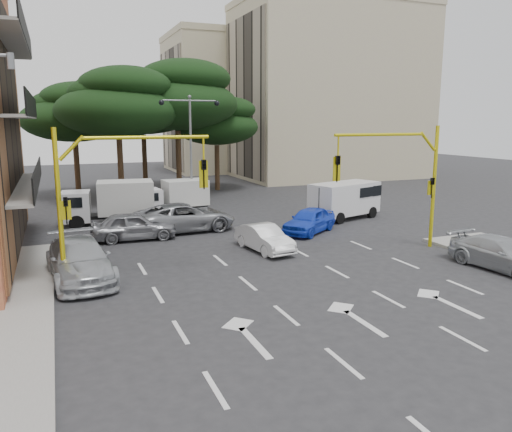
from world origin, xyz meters
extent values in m
plane|color=#28282B|center=(0.00, 0.00, 0.00)|extent=(120.00, 120.00, 0.00)
cube|color=gray|center=(0.00, 16.00, 0.07)|extent=(1.40, 6.00, 0.15)
cube|color=black|center=(-10.44, 8.00, 6.00)|extent=(0.12, 14.72, 11.20)
cube|color=#C0B890|center=(20.00, 32.00, 9.00)|extent=(20.00, 12.00, 18.00)
cube|color=black|center=(9.94, 32.00, 8.50)|extent=(0.12, 11.04, 16.20)
cube|color=#C0B890|center=(20.00, 32.00, 18.35)|extent=(20.15, 12.15, 0.70)
cube|color=#C0B890|center=(13.00, 44.00, 8.00)|extent=(16.00, 12.00, 16.00)
cube|color=black|center=(4.94, 44.00, 7.50)|extent=(0.12, 11.04, 14.20)
cube|color=#C0B890|center=(13.00, 44.00, 16.35)|extent=(16.15, 12.15, 0.70)
cylinder|color=#382616|center=(-4.00, 22.00, 2.48)|extent=(0.44, 0.44, 4.95)
ellipsoid|color=black|center=(-4.00, 22.00, 6.93)|extent=(9.15, 9.15, 3.87)
ellipsoid|color=black|center=(-3.40, 21.60, 8.80)|extent=(6.86, 6.86, 2.86)
ellipsoid|color=black|center=(-4.50, 22.30, 8.25)|extent=(6.07, 6.07, 2.64)
cylinder|color=#382616|center=(1.00, 24.00, 2.70)|extent=(0.44, 0.44, 5.40)
ellipsoid|color=black|center=(1.00, 24.00, 7.56)|extent=(9.98, 9.98, 4.22)
ellipsoid|color=black|center=(1.60, 23.60, 9.60)|extent=(7.49, 7.49, 3.12)
ellipsoid|color=black|center=(0.50, 24.30, 9.00)|extent=(6.62, 6.62, 2.88)
cylinder|color=#382616|center=(-7.00, 26.00, 2.25)|extent=(0.44, 0.44, 4.50)
ellipsoid|color=black|center=(-7.00, 26.00, 6.30)|extent=(8.32, 8.32, 3.52)
ellipsoid|color=black|center=(-6.40, 25.60, 8.00)|extent=(6.24, 6.24, 2.60)
ellipsoid|color=black|center=(-7.50, 26.30, 7.50)|extent=(5.52, 5.52, 2.40)
cylinder|color=#382616|center=(5.00, 26.00, 2.02)|extent=(0.44, 0.44, 4.05)
ellipsoid|color=black|center=(5.00, 26.00, 5.67)|extent=(7.49, 7.49, 3.17)
ellipsoid|color=black|center=(5.60, 25.60, 7.20)|extent=(5.62, 5.62, 2.34)
ellipsoid|color=black|center=(4.50, 26.30, 6.75)|extent=(4.97, 4.97, 2.16)
cylinder|color=#382616|center=(-1.00, 29.00, 2.48)|extent=(0.44, 0.44, 4.95)
ellipsoid|color=black|center=(-1.00, 29.00, 6.93)|extent=(9.15, 9.15, 3.87)
ellipsoid|color=black|center=(-0.40, 28.60, 8.80)|extent=(6.86, 6.86, 2.86)
ellipsoid|color=black|center=(-1.50, 29.30, 8.25)|extent=(6.07, 6.07, 2.64)
cylinder|color=#D5C512|center=(8.60, 2.00, 3.00)|extent=(0.18, 0.18, 6.00)
cylinder|color=#D5C512|center=(8.05, 2.00, 5.25)|extent=(0.95, 0.14, 0.95)
cylinder|color=#D5C512|center=(5.30, 2.00, 5.60)|extent=(4.80, 0.14, 0.14)
cylinder|color=#D5C512|center=(3.10, 2.00, 5.15)|extent=(0.08, 0.08, 0.90)
imported|color=black|center=(3.10, 2.00, 4.10)|extent=(0.20, 0.24, 1.20)
cube|color=#D5C512|center=(3.10, 2.08, 4.10)|extent=(0.36, 0.06, 1.10)
imported|color=black|center=(8.38, 1.85, 3.00)|extent=(0.16, 0.20, 1.00)
cube|color=#D5C512|center=(8.38, 1.95, 3.00)|extent=(0.35, 0.08, 0.70)
cylinder|color=#D5C512|center=(-8.60, 2.00, 3.00)|extent=(0.18, 0.18, 6.00)
cylinder|color=#D5C512|center=(-8.05, 2.00, 5.25)|extent=(0.95, 0.14, 0.95)
cylinder|color=#D5C512|center=(-5.30, 2.00, 5.60)|extent=(4.80, 0.14, 0.14)
cylinder|color=#D5C512|center=(-3.10, 2.00, 5.15)|extent=(0.08, 0.08, 0.90)
imported|color=black|center=(-3.10, 2.00, 4.10)|extent=(0.20, 0.24, 1.20)
cube|color=#D5C512|center=(-3.10, 2.08, 4.10)|extent=(0.36, 0.06, 1.10)
imported|color=black|center=(-8.38, 1.85, 3.00)|extent=(0.16, 0.20, 1.00)
cube|color=#D5C512|center=(-8.38, 1.95, 3.00)|extent=(0.35, 0.08, 0.70)
cylinder|color=slate|center=(-9.60, -1.00, 7.90)|extent=(0.20, 0.20, 0.45)
cylinder|color=slate|center=(0.00, 16.00, 3.90)|extent=(0.16, 0.16, 7.50)
cylinder|color=slate|center=(-0.90, 16.00, 7.55)|extent=(1.80, 0.10, 0.10)
sphere|color=black|center=(-1.90, 16.00, 7.40)|extent=(0.36, 0.36, 0.36)
cylinder|color=slate|center=(0.90, 16.00, 7.55)|extent=(1.80, 0.10, 0.10)
sphere|color=black|center=(1.90, 16.00, 7.40)|extent=(0.36, 0.36, 0.36)
sphere|color=slate|center=(0.00, 16.00, 7.80)|extent=(0.24, 0.24, 0.24)
imported|color=silver|center=(0.52, 4.33, 0.63)|extent=(1.86, 3.99, 1.27)
imported|color=blue|center=(4.43, 7.06, 0.71)|extent=(4.37, 3.81, 1.42)
imported|color=#ADB1B5|center=(-8.00, 2.93, 0.80)|extent=(2.71, 5.70, 1.61)
imported|color=gray|center=(-2.00, 10.09, 0.81)|extent=(5.97, 3.02, 1.62)
imported|color=gray|center=(-5.00, 9.00, 0.75)|extent=(4.50, 2.00, 1.50)
imported|color=#ABAFB3|center=(8.70, -2.27, 0.68)|extent=(2.44, 4.85, 1.35)
camera|label=1|loc=(-8.62, -17.34, 6.22)|focal=35.00mm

